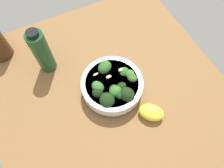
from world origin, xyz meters
TOP-DOWN VIEW (x-y plane):
  - ground_plane at (0.00, 0.00)cm, footprint 71.44×71.44cm
  - bowl_of_broccoli at (-2.60, -0.54)cm, footprint 18.57×18.57cm
  - lemon_wedge at (-14.60, -7.27)cm, footprint 8.77×8.89cm
  - bottle_short at (14.93, 14.74)cm, footprint 5.22×5.22cm

SIDE VIEW (x-z plane):
  - ground_plane at x=0.00cm, z-range -3.66..0.00cm
  - lemon_wedge at x=-14.60cm, z-range 0.00..3.76cm
  - bowl_of_broccoli at x=-2.60cm, z-range -0.44..7.70cm
  - bottle_short at x=14.93cm, z-range -0.36..16.50cm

